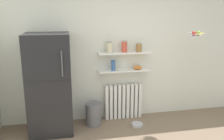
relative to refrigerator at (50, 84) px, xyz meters
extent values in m
cube|color=silver|center=(1.30, 0.38, 0.46)|extent=(7.04, 0.10, 2.60)
cube|color=black|center=(0.00, 0.00, 0.00)|extent=(0.71, 0.67, 1.69)
cube|color=#262628|center=(0.00, -0.34, 0.14)|extent=(0.70, 0.01, 0.01)
cylinder|color=#4C4C51|center=(0.23, -0.35, 0.42)|extent=(0.02, 0.02, 0.40)
cube|color=white|center=(1.01, 0.25, -0.51)|extent=(0.06, 0.12, 0.68)
cube|color=white|center=(1.10, 0.25, -0.51)|extent=(0.06, 0.12, 0.68)
cube|color=white|center=(1.18, 0.25, -0.51)|extent=(0.06, 0.12, 0.68)
cube|color=white|center=(1.26, 0.25, -0.51)|extent=(0.06, 0.12, 0.68)
cube|color=white|center=(1.34, 0.25, -0.51)|extent=(0.06, 0.12, 0.68)
cube|color=white|center=(1.42, 0.25, -0.51)|extent=(0.06, 0.12, 0.68)
cube|color=white|center=(1.51, 0.25, -0.51)|extent=(0.06, 0.12, 0.68)
cube|color=white|center=(1.59, 0.25, -0.51)|extent=(0.06, 0.12, 0.68)
cube|color=white|center=(1.67, 0.25, -0.51)|extent=(0.06, 0.12, 0.68)
cube|color=white|center=(1.34, 0.22, 0.11)|extent=(0.98, 0.22, 0.02)
cube|color=white|center=(1.34, 0.22, 0.45)|extent=(0.98, 0.22, 0.02)
cylinder|color=beige|center=(1.06, 0.22, 0.55)|extent=(0.12, 0.12, 0.18)
cylinder|color=gray|center=(1.06, 0.22, 0.65)|extent=(0.11, 0.11, 0.02)
cylinder|color=#C64C38|center=(1.34, 0.22, 0.55)|extent=(0.10, 0.10, 0.19)
cylinder|color=gray|center=(1.34, 0.22, 0.66)|extent=(0.10, 0.10, 0.02)
cylinder|color=olive|center=(1.62, 0.22, 0.53)|extent=(0.10, 0.10, 0.14)
cylinder|color=gray|center=(1.62, 0.22, 0.61)|extent=(0.10, 0.10, 0.02)
cylinder|color=#38609E|center=(1.14, 0.22, 0.22)|extent=(0.08, 0.08, 0.19)
ellipsoid|color=orange|center=(1.61, 0.22, 0.16)|extent=(0.16, 0.16, 0.07)
cylinder|color=slate|center=(0.74, 0.06, -0.64)|extent=(0.28, 0.28, 0.41)
cylinder|color=#B7B7BC|center=(1.50, -0.16, -0.82)|extent=(0.20, 0.20, 0.05)
torus|color=#B2B2B7|center=(2.53, -0.16, 0.81)|extent=(0.29, 0.29, 0.01)
cylinder|color=#A8A8AD|center=(2.53, -0.16, 0.77)|extent=(0.24, 0.24, 0.01)
sphere|color=#7FAD38|center=(2.57, -0.17, 0.81)|extent=(0.08, 0.08, 0.08)
sphere|color=red|center=(2.49, -0.16, 0.81)|extent=(0.08, 0.08, 0.08)
ellipsoid|color=yellow|center=(2.57, -0.19, 0.80)|extent=(0.18, 0.10, 0.06)
camera|label=1|loc=(0.29, -3.88, 1.16)|focal=37.48mm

